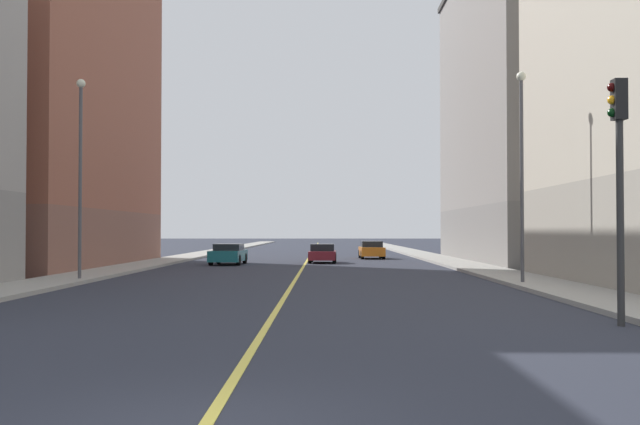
{
  "coord_description": "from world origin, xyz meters",
  "views": [
    {
      "loc": [
        1.28,
        -7.94,
        2.08
      ],
      "look_at": [
        0.94,
        40.34,
        3.26
      ],
      "focal_mm": 42.59,
      "sensor_mm": 36.0,
      "label": 1
    }
  ],
  "objects_px": {
    "street_lamp_right_near": "(80,159)",
    "car_maroon": "(323,254)",
    "traffic_light_left_near": "(619,164)",
    "street_lamp_left_near": "(522,156)",
    "car_teal": "(228,254)",
    "building_left_mid": "(550,109)",
    "car_orange": "(372,250)",
    "building_right_midblock": "(24,79)"
  },
  "relations": [
    {
      "from": "car_orange",
      "to": "car_teal",
      "type": "bearing_deg",
      "value": -133.33
    },
    {
      "from": "traffic_light_left_near",
      "to": "car_maroon",
      "type": "distance_m",
      "value": 33.62
    },
    {
      "from": "building_left_mid",
      "to": "street_lamp_left_near",
      "type": "bearing_deg",
      "value": -109.01
    },
    {
      "from": "building_right_midblock",
      "to": "street_lamp_left_near",
      "type": "bearing_deg",
      "value": -31.35
    },
    {
      "from": "car_orange",
      "to": "car_maroon",
      "type": "height_order",
      "value": "car_orange"
    },
    {
      "from": "street_lamp_left_near",
      "to": "building_left_mid",
      "type": "bearing_deg",
      "value": 70.99
    },
    {
      "from": "street_lamp_left_near",
      "to": "car_teal",
      "type": "distance_m",
      "value": 23.06
    },
    {
      "from": "building_left_mid",
      "to": "car_teal",
      "type": "relative_size",
      "value": 5.34
    },
    {
      "from": "street_lamp_left_near",
      "to": "car_orange",
      "type": "xyz_separation_m",
      "value": [
        -4.0,
        28.27,
        -4.28
      ]
    },
    {
      "from": "street_lamp_right_near",
      "to": "car_teal",
      "type": "xyz_separation_m",
      "value": [
        4.01,
        16.14,
        -4.37
      ]
    },
    {
      "from": "building_right_midblock",
      "to": "car_teal",
      "type": "relative_size",
      "value": 5.25
    },
    {
      "from": "street_lamp_left_near",
      "to": "car_orange",
      "type": "bearing_deg",
      "value": 98.05
    },
    {
      "from": "car_maroon",
      "to": "street_lamp_left_near",
      "type": "bearing_deg",
      "value": -69.69
    },
    {
      "from": "traffic_light_left_near",
      "to": "street_lamp_right_near",
      "type": "distance_m",
      "value": 21.81
    },
    {
      "from": "traffic_light_left_near",
      "to": "street_lamp_left_near",
      "type": "xyz_separation_m",
      "value": [
        1.02,
        12.14,
        1.38
      ]
    },
    {
      "from": "street_lamp_left_near",
      "to": "street_lamp_right_near",
      "type": "xyz_separation_m",
      "value": [
        -17.5,
        2.07,
        0.08
      ]
    },
    {
      "from": "building_left_mid",
      "to": "car_teal",
      "type": "height_order",
      "value": "building_left_mid"
    },
    {
      "from": "traffic_light_left_near",
      "to": "car_teal",
      "type": "distance_m",
      "value": 32.94
    },
    {
      "from": "street_lamp_right_near",
      "to": "car_maroon",
      "type": "distance_m",
      "value": 21.52
    },
    {
      "from": "building_left_mid",
      "to": "traffic_light_left_near",
      "type": "bearing_deg",
      "value": -104.18
    },
    {
      "from": "building_right_midblock",
      "to": "car_maroon",
      "type": "relative_size",
      "value": 5.76
    },
    {
      "from": "car_orange",
      "to": "street_lamp_right_near",
      "type": "bearing_deg",
      "value": -117.26
    },
    {
      "from": "traffic_light_left_near",
      "to": "street_lamp_right_near",
      "type": "relative_size",
      "value": 0.66
    },
    {
      "from": "street_lamp_left_near",
      "to": "street_lamp_right_near",
      "type": "height_order",
      "value": "street_lamp_right_near"
    },
    {
      "from": "building_right_midblock",
      "to": "traffic_light_left_near",
      "type": "relative_size",
      "value": 4.22
    },
    {
      "from": "building_left_mid",
      "to": "traffic_light_left_near",
      "type": "height_order",
      "value": "building_left_mid"
    },
    {
      "from": "building_right_midblock",
      "to": "street_lamp_right_near",
      "type": "relative_size",
      "value": 2.8
    },
    {
      "from": "traffic_light_left_near",
      "to": "car_teal",
      "type": "relative_size",
      "value": 1.24
    },
    {
      "from": "building_left_mid",
      "to": "car_maroon",
      "type": "relative_size",
      "value": 5.87
    },
    {
      "from": "building_right_midblock",
      "to": "car_orange",
      "type": "bearing_deg",
      "value": 31.4
    },
    {
      "from": "building_left_mid",
      "to": "car_orange",
      "type": "xyz_separation_m",
      "value": [
        -11.68,
        5.98,
        -9.64
      ]
    },
    {
      "from": "street_lamp_left_near",
      "to": "car_maroon",
      "type": "distance_m",
      "value": 22.48
    },
    {
      "from": "street_lamp_right_near",
      "to": "car_teal",
      "type": "bearing_deg",
      "value": 76.06
    },
    {
      "from": "building_left_mid",
      "to": "street_lamp_right_near",
      "type": "height_order",
      "value": "building_left_mid"
    },
    {
      "from": "car_orange",
      "to": "car_teal",
      "type": "height_order",
      "value": "car_orange"
    },
    {
      "from": "traffic_light_left_near",
      "to": "car_maroon",
      "type": "height_order",
      "value": "traffic_light_left_near"
    },
    {
      "from": "traffic_light_left_near",
      "to": "street_lamp_left_near",
      "type": "bearing_deg",
      "value": 85.21
    },
    {
      "from": "building_right_midblock",
      "to": "car_maroon",
      "type": "xyz_separation_m",
      "value": [
        17.52,
        5.35,
        -10.38
      ]
    },
    {
      "from": "car_maroon",
      "to": "car_teal",
      "type": "distance_m",
      "value": 6.34
    },
    {
      "from": "building_right_midblock",
      "to": "car_orange",
      "type": "distance_m",
      "value": 26.88
    },
    {
      "from": "street_lamp_right_near",
      "to": "car_maroon",
      "type": "height_order",
      "value": "street_lamp_right_near"
    },
    {
      "from": "street_lamp_left_near",
      "to": "car_maroon",
      "type": "relative_size",
      "value": 2.02
    }
  ]
}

